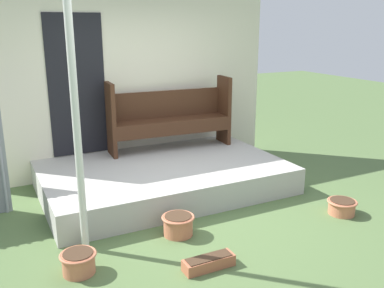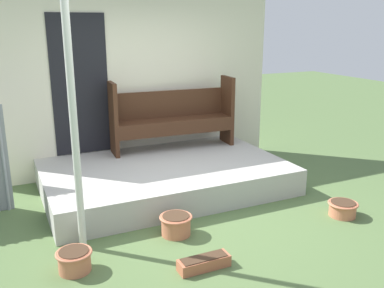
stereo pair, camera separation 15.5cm
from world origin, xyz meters
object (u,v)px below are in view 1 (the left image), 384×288
Objects in this scene: flower_pot_middle at (178,224)px; planter_box_rect at (209,263)px; flower_pot_right at (342,206)px; flower_pot_left at (79,262)px; bench at (170,114)px; support_post at (77,131)px.

flower_pot_middle is 0.73m from planter_box_rect.
flower_pot_middle is 2.03m from flower_pot_right.
flower_pot_middle is at bearing 168.33° from flower_pot_right.
bench is at bearing 49.48° from flower_pot_left.
bench is 5.59× the size of flower_pot_left.
flower_pot_left is at bearing -127.16° from bench.
flower_pot_left is 0.95× the size of flower_pot_right.
support_post reaches higher than flower_pot_left.
support_post is at bearing -130.41° from bench.
bench is 5.34× the size of flower_pot_right.
flower_pot_middle is at bearing 88.17° from planter_box_rect.
bench is 2.97m from planter_box_rect.
flower_pot_left is 0.68× the size of planter_box_rect.
bench is 5.26× the size of flower_pot_middle.
planter_box_rect is (1.11, -0.47, -0.06)m from flower_pot_left.
support_post reaches higher than planter_box_rect.
support_post is 2.60m from bench.
flower_pot_middle is (-0.80, -2.00, -0.76)m from bench.
flower_pot_middle is at bearing -8.52° from support_post.
support_post is at bearing 137.40° from planter_box_rect.
flower_pot_right is at bearing -2.78° from flower_pot_left.
flower_pot_left reaches higher than planter_box_rect.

